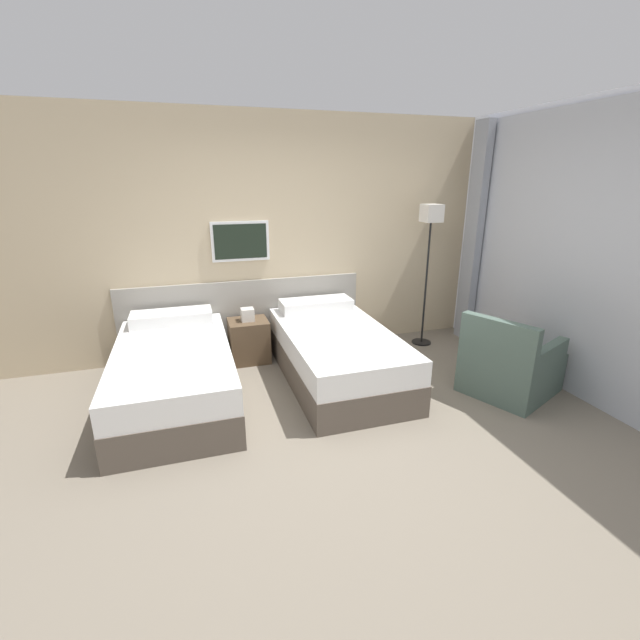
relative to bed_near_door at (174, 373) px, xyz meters
name	(u,v)px	position (x,y,z in m)	size (l,w,h in m)	color
ground_plane	(344,433)	(1.32, -1.00, -0.28)	(16.00, 16.00, 0.00)	slate
wall_headboard	(282,242)	(1.29, 1.03, 1.02)	(10.00, 0.10, 2.70)	#C6B28E
wall_window	(615,260)	(3.71, -1.14, 1.06)	(0.21, 4.51, 2.70)	white
bed_near_door	(174,373)	(0.00, 0.00, 0.00)	(1.03, 1.95, 0.66)	brown
bed_near_window	(336,353)	(1.60, 0.00, 0.00)	(1.03, 1.95, 0.66)	brown
nightstand	(249,340)	(0.80, 0.73, -0.02)	(0.44, 0.39, 0.62)	brown
floor_lamp	(430,233)	(2.97, 0.62, 1.11)	(0.24, 0.24, 1.72)	black
armchair	(509,367)	(3.10, -0.79, -0.02)	(1.03, 0.98, 0.81)	#4C6056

